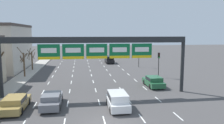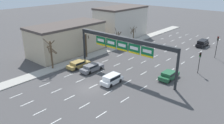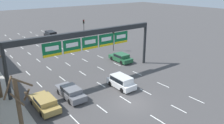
{
  "view_description": "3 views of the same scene",
  "coord_description": "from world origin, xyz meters",
  "px_view_note": "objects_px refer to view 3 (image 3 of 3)",
  "views": [
    {
      "loc": [
        -1.92,
        -16.51,
        7.36
      ],
      "look_at": [
        1.71,
        8.1,
        4.03
      ],
      "focal_mm": 35.0,
      "sensor_mm": 36.0,
      "label": 1
    },
    {
      "loc": [
        23.59,
        -21.4,
        16.63
      ],
      "look_at": [
        0.71,
        4.87,
        3.37
      ],
      "focal_mm": 35.0,
      "sensor_mm": 36.0,
      "label": 2
    },
    {
      "loc": [
        -14.69,
        -16.05,
        12.61
      ],
      "look_at": [
        1.94,
        6.16,
        2.77
      ],
      "focal_mm": 35.0,
      "sensor_mm": 36.0,
      "label": 3
    }
  ],
  "objects_px": {
    "car_grey": "(71,92)",
    "tree_bare_third": "(20,105)",
    "suv_white": "(121,81)",
    "suv_black": "(51,34)",
    "traffic_light_near_gantry": "(113,36)",
    "sign_gantry": "(89,39)",
    "car_gold": "(45,102)",
    "traffic_light_mid_block": "(84,26)",
    "car_green": "(121,57)"
  },
  "relations": [
    {
      "from": "traffic_light_near_gantry",
      "to": "tree_bare_third",
      "type": "distance_m",
      "value": 27.98
    },
    {
      "from": "sign_gantry",
      "to": "car_grey",
      "type": "xyz_separation_m",
      "value": [
        -4.81,
        -3.48,
        -5.03
      ]
    },
    {
      "from": "traffic_light_near_gantry",
      "to": "traffic_light_mid_block",
      "type": "relative_size",
      "value": 0.83
    },
    {
      "from": "tree_bare_third",
      "to": "traffic_light_near_gantry",
      "type": "bearing_deg",
      "value": 36.97
    },
    {
      "from": "car_green",
      "to": "tree_bare_third",
      "type": "bearing_deg",
      "value": -150.89
    },
    {
      "from": "suv_black",
      "to": "tree_bare_third",
      "type": "height_order",
      "value": "tree_bare_third"
    },
    {
      "from": "suv_black",
      "to": "car_green",
      "type": "relative_size",
      "value": 1.08
    },
    {
      "from": "traffic_light_mid_block",
      "to": "tree_bare_third",
      "type": "distance_m",
      "value": 35.54
    },
    {
      "from": "sign_gantry",
      "to": "car_green",
      "type": "relative_size",
      "value": 4.85
    },
    {
      "from": "suv_black",
      "to": "traffic_light_near_gantry",
      "type": "distance_m",
      "value": 19.27
    },
    {
      "from": "suv_white",
      "to": "tree_bare_third",
      "type": "height_order",
      "value": "tree_bare_third"
    },
    {
      "from": "car_gold",
      "to": "tree_bare_third",
      "type": "bearing_deg",
      "value": -130.16
    },
    {
      "from": "suv_white",
      "to": "tree_bare_third",
      "type": "distance_m",
      "value": 13.54
    },
    {
      "from": "car_gold",
      "to": "car_green",
      "type": "xyz_separation_m",
      "value": [
        16.19,
        6.98,
        0.02
      ]
    },
    {
      "from": "tree_bare_third",
      "to": "suv_white",
      "type": "bearing_deg",
      "value": 12.2
    },
    {
      "from": "car_grey",
      "to": "tree_bare_third",
      "type": "distance_m",
      "value": 8.31
    },
    {
      "from": "car_gold",
      "to": "car_green",
      "type": "relative_size",
      "value": 1.08
    },
    {
      "from": "traffic_light_near_gantry",
      "to": "tree_bare_third",
      "type": "bearing_deg",
      "value": -143.03
    },
    {
      "from": "suv_white",
      "to": "traffic_light_near_gantry",
      "type": "xyz_separation_m",
      "value": [
        9.34,
        14.01,
        2.07
      ]
    },
    {
      "from": "suv_black",
      "to": "car_grey",
      "type": "distance_m",
      "value": 32.32
    },
    {
      "from": "sign_gantry",
      "to": "car_green",
      "type": "distance_m",
      "value": 9.94
    },
    {
      "from": "car_grey",
      "to": "traffic_light_mid_block",
      "type": "height_order",
      "value": "traffic_light_mid_block"
    },
    {
      "from": "car_grey",
      "to": "car_green",
      "type": "relative_size",
      "value": 1.09
    },
    {
      "from": "sign_gantry",
      "to": "car_gold",
      "type": "bearing_deg",
      "value": -153.81
    },
    {
      "from": "suv_black",
      "to": "car_grey",
      "type": "xyz_separation_m",
      "value": [
        -10.0,
        -30.74,
        -0.21
      ]
    },
    {
      "from": "car_gold",
      "to": "traffic_light_near_gantry",
      "type": "distance_m",
      "value": 23.22
    },
    {
      "from": "suv_black",
      "to": "tree_bare_third",
      "type": "relative_size",
      "value": 0.78
    },
    {
      "from": "car_green",
      "to": "tree_bare_third",
      "type": "relative_size",
      "value": 0.72
    },
    {
      "from": "traffic_light_near_gantry",
      "to": "car_grey",
      "type": "bearing_deg",
      "value": -141.7
    },
    {
      "from": "suv_black",
      "to": "car_gold",
      "type": "height_order",
      "value": "suv_black"
    },
    {
      "from": "car_gold",
      "to": "car_green",
      "type": "height_order",
      "value": "car_green"
    },
    {
      "from": "sign_gantry",
      "to": "traffic_light_near_gantry",
      "type": "height_order",
      "value": "sign_gantry"
    },
    {
      "from": "car_green",
      "to": "tree_bare_third",
      "type": "distance_m",
      "value": 22.39
    },
    {
      "from": "sign_gantry",
      "to": "suv_black",
      "type": "xyz_separation_m",
      "value": [
        5.19,
        27.25,
        -4.82
      ]
    },
    {
      "from": "suv_white",
      "to": "traffic_light_mid_block",
      "type": "distance_m",
      "value": 26.78
    },
    {
      "from": "car_gold",
      "to": "car_green",
      "type": "bearing_deg",
      "value": 23.32
    },
    {
      "from": "car_grey",
      "to": "car_gold",
      "type": "bearing_deg",
      "value": -171.12
    },
    {
      "from": "suv_black",
      "to": "car_grey",
      "type": "relative_size",
      "value": 0.99
    },
    {
      "from": "car_grey",
      "to": "traffic_light_mid_block",
      "type": "relative_size",
      "value": 0.99
    },
    {
      "from": "sign_gantry",
      "to": "traffic_light_mid_block",
      "type": "distance_m",
      "value": 22.82
    },
    {
      "from": "sign_gantry",
      "to": "tree_bare_third",
      "type": "height_order",
      "value": "sign_gantry"
    },
    {
      "from": "suv_white",
      "to": "tree_bare_third",
      "type": "relative_size",
      "value": 0.65
    },
    {
      "from": "suv_black",
      "to": "car_gold",
      "type": "xyz_separation_m",
      "value": [
        -13.34,
        -31.26,
        -0.22
      ]
    },
    {
      "from": "car_gold",
      "to": "traffic_light_mid_block",
      "type": "bearing_deg",
      "value": 52.03
    },
    {
      "from": "suv_black",
      "to": "car_gold",
      "type": "relative_size",
      "value": 1.0
    },
    {
      "from": "sign_gantry",
      "to": "car_gold",
      "type": "height_order",
      "value": "sign_gantry"
    },
    {
      "from": "traffic_light_near_gantry",
      "to": "tree_bare_third",
      "type": "height_order",
      "value": "tree_bare_third"
    },
    {
      "from": "sign_gantry",
      "to": "suv_black",
      "type": "bearing_deg",
      "value": 79.21
    },
    {
      "from": "tree_bare_third",
      "to": "car_green",
      "type": "bearing_deg",
      "value": 29.11
    },
    {
      "from": "sign_gantry",
      "to": "car_grey",
      "type": "bearing_deg",
      "value": -144.09
    }
  ]
}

